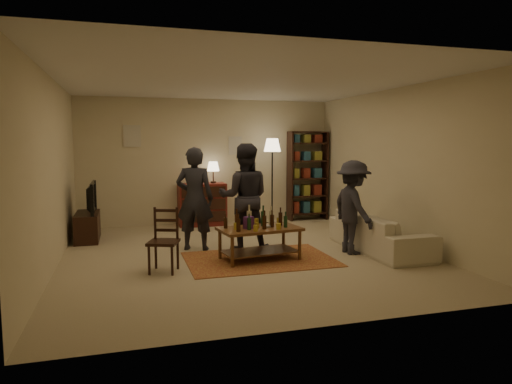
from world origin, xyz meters
name	(u,v)px	position (x,y,z in m)	size (l,w,h in m)	color
floor	(243,254)	(0.00, 0.00, 0.00)	(6.00, 6.00, 0.00)	#C6B793
room_shell	(178,140)	(-0.65, 2.98, 1.81)	(6.00, 6.00, 6.00)	beige
rug	(260,259)	(0.15, -0.40, 0.01)	(2.20, 1.50, 0.01)	maroon
coffee_table	(259,232)	(0.14, -0.40, 0.43)	(1.28, 0.80, 0.83)	brown
dining_chair	(164,238)	(-1.28, -0.62, 0.46)	(0.50, 0.50, 0.89)	black
tv_stand	(88,219)	(-2.44, 1.80, 0.38)	(0.40, 1.00, 1.06)	black
dresser	(202,203)	(-0.19, 2.71, 0.48)	(1.00, 0.50, 1.36)	maroon
bookshelf	(307,175)	(2.25, 2.78, 1.03)	(0.90, 0.34, 2.02)	black
floor_lamp	(272,151)	(1.28, 2.42, 1.58)	(0.36, 0.36, 1.85)	black
sofa	(379,232)	(2.20, -0.40, 0.30)	(2.08, 0.81, 0.61)	beige
person_left	(195,199)	(-0.68, 0.53, 0.85)	(0.62, 0.41, 1.70)	#222228
person_right	(244,197)	(0.10, 0.30, 0.88)	(0.85, 0.66, 1.75)	#25242B
person_by_sofa	(353,207)	(1.70, -0.42, 0.74)	(0.96, 0.55, 1.49)	#282830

